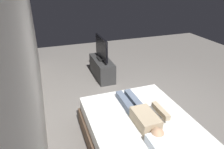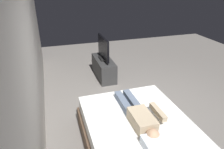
{
  "view_description": "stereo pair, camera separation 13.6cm",
  "coord_description": "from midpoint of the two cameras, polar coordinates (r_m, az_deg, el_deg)",
  "views": [
    {
      "loc": [
        -2.96,
        1.73,
        2.47
      ],
      "look_at": [
        0.54,
        0.5,
        0.69
      ],
      "focal_mm": 33.26,
      "sensor_mm": 36.0,
      "label": 1
    },
    {
      "loc": [
        -3.0,
        1.6,
        2.47
      ],
      "look_at": [
        0.54,
        0.5,
        0.69
      ],
      "focal_mm": 33.26,
      "sensor_mm": 36.0,
      "label": 2
    }
  ],
  "objects": [
    {
      "name": "ground_plane",
      "position": [
        4.21,
        8.08,
        -10.54
      ],
      "size": [
        10.0,
        10.0,
        0.0
      ],
      "primitive_type": "plane",
      "color": "slate"
    },
    {
      "name": "tv_stand",
      "position": [
        5.49,
        -3.5,
        1.74
      ],
      "size": [
        1.1,
        0.4,
        0.5
      ],
      "primitive_type": "cube",
      "color": "#2D2D2D",
      "rests_on": "ground"
    },
    {
      "name": "bed",
      "position": [
        3.32,
        6.68,
        -16.12
      ],
      "size": [
        1.92,
        1.56,
        0.54
      ],
      "color": "brown",
      "rests_on": "ground"
    },
    {
      "name": "back_wall",
      "position": [
        3.55,
        -22.64,
        6.13
      ],
      "size": [
        6.4,
        0.1,
        2.8
      ],
      "primitive_type": "cube",
      "color": "silver",
      "rests_on": "ground"
    },
    {
      "name": "tv",
      "position": [
        5.3,
        -3.65,
        7.04
      ],
      "size": [
        0.88,
        0.2,
        0.59
      ],
      "color": "black",
      "rests_on": "tv_stand"
    },
    {
      "name": "pillow",
      "position": [
        2.7,
        13.23,
        -19.03
      ],
      "size": [
        0.48,
        0.34,
        0.12
      ],
      "primitive_type": "cube",
      "color": "white",
      "rests_on": "bed"
    },
    {
      "name": "remote",
      "position": [
        3.44,
        11.97,
        -8.89
      ],
      "size": [
        0.15,
        0.04,
        0.02
      ],
      "primitive_type": "cube",
      "color": "black",
      "rests_on": "bed"
    },
    {
      "name": "person",
      "position": [
        3.12,
        7.0,
        -10.82
      ],
      "size": [
        1.26,
        0.46,
        0.18
      ],
      "color": "tan",
      "rests_on": "bed"
    }
  ]
}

